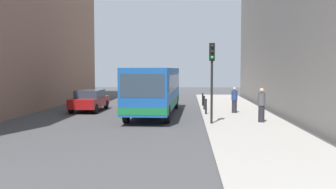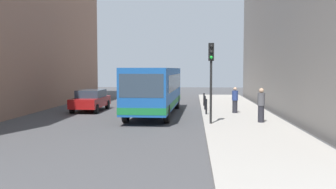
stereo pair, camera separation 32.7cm
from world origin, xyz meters
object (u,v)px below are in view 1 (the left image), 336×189
object	(u,v)px
car_beside_bus	(90,100)
bus	(155,88)
bollard_far	(203,99)
bollard_near	(206,106)
pedestrian_mid_sidewalk	(234,100)
pedestrian_near_signal	(262,105)
traffic_light	(212,68)
bollard_mid	(204,103)

from	to	relation	value
car_beside_bus	bus	bearing A→B (deg)	160.83
bus	car_beside_bus	bearing A→B (deg)	-18.71
car_beside_bus	bollard_far	distance (m)	8.49
car_beside_bus	bollard_near	size ratio (longest dim) A/B	4.67
bollard_near	bollard_far	size ratio (longest dim) A/B	1.00
pedestrian_mid_sidewalk	bollard_far	bearing A→B (deg)	-81.36
bollard_near	pedestrian_mid_sidewalk	world-z (taller)	pedestrian_mid_sidewalk
bollard_far	pedestrian_near_signal	bearing A→B (deg)	-73.08
bollard_far	car_beside_bus	bearing A→B (deg)	-160.16
car_beside_bus	bollard_far	bearing A→B (deg)	-158.97
car_beside_bus	pedestrian_mid_sidewalk	world-z (taller)	pedestrian_mid_sidewalk
traffic_light	car_beside_bus	bearing A→B (deg)	139.92
bollard_near	pedestrian_mid_sidewalk	bearing A→B (deg)	24.99
traffic_light	bollard_far	bearing A→B (deg)	90.59
traffic_light	pedestrian_mid_sidewalk	bearing A→B (deg)	70.67
bollard_mid	bollard_far	bearing A→B (deg)	90.00
car_beside_bus	traffic_light	size ratio (longest dim) A/B	1.08
car_beside_bus	traffic_light	distance (m)	10.79
bus	bollard_mid	size ratio (longest dim) A/B	11.67
bollard_near	bollard_far	xyz separation A→B (m)	(0.00, 5.57, 0.00)
bus	pedestrian_mid_sidewalk	size ratio (longest dim) A/B	6.76
bollard_near	pedestrian_near_signal	world-z (taller)	pedestrian_near_signal
bus	bollard_far	size ratio (longest dim) A/B	11.67
pedestrian_near_signal	car_beside_bus	bearing A→B (deg)	132.11
bus	pedestrian_mid_sidewalk	world-z (taller)	bus
traffic_light	bollard_mid	distance (m)	7.29
pedestrian_near_signal	pedestrian_mid_sidewalk	world-z (taller)	pedestrian_near_signal
bus	pedestrian_near_signal	distance (m)	7.45
bollard_mid	bollard_far	world-z (taller)	same
car_beside_bus	bollard_near	xyz separation A→B (m)	(7.98, -2.69, -0.16)
pedestrian_mid_sidewalk	car_beside_bus	bearing A→B (deg)	-23.28
bus	bollard_mid	distance (m)	3.89
traffic_light	bollard_near	xyz separation A→B (m)	(-0.10, 4.11, -2.38)
bollard_near	pedestrian_mid_sidewalk	distance (m)	2.06
pedestrian_near_signal	pedestrian_mid_sidewalk	distance (m)	4.41
bus	bollard_far	bearing A→B (deg)	-123.28
traffic_light	pedestrian_mid_sidewalk	distance (m)	5.65
bollard_mid	pedestrian_near_signal	world-z (taller)	pedestrian_near_signal
pedestrian_near_signal	bollard_near	bearing A→B (deg)	110.40
traffic_light	bollard_mid	xyz separation A→B (m)	(-0.10, 6.89, -2.38)
bollard_mid	pedestrian_mid_sidewalk	xyz separation A→B (m)	(1.84, -1.93, 0.34)
traffic_light	pedestrian_near_signal	bearing A→B (deg)	13.82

